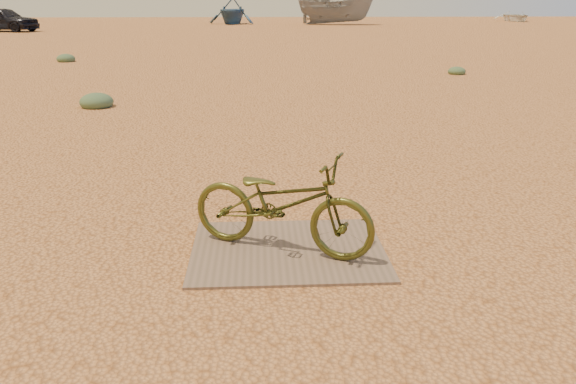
{
  "coord_description": "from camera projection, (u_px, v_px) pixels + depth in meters",
  "views": [
    {
      "loc": [
        -0.6,
        -3.64,
        1.96
      ],
      "look_at": [
        -0.37,
        0.53,
        0.51
      ],
      "focal_mm": 35.0,
      "sensor_mm": 36.0,
      "label": 1
    }
  ],
  "objects": [
    {
      "name": "car",
      "position": [
        3.0,
        19.0,
        34.24
      ],
      "size": [
        4.58,
        2.91,
        1.45
      ],
      "primitive_type": "imported",
      "rotation": [
        0.0,
        0.0,
        1.27
      ],
      "color": "black",
      "rests_on": "ground"
    },
    {
      "name": "boat_far_left",
      "position": [
        232.0,
        10.0,
        43.95
      ],
      "size": [
        4.6,
        4.98,
        2.18
      ],
      "primitive_type": "imported",
      "rotation": [
        0.0,
        0.0,
        -0.29
      ],
      "color": "#325379",
      "rests_on": "ground"
    },
    {
      "name": "kale_c",
      "position": [
        66.0,
        62.0,
        18.2
      ],
      "size": [
        0.58,
        0.58,
        0.32
      ],
      "primitive_type": "ellipsoid",
      "color": "#546C4A",
      "rests_on": "ground"
    },
    {
      "name": "boat_mid_right",
      "position": [
        336.0,
        9.0,
        43.03
      ],
      "size": [
        6.14,
        3.28,
        2.26
      ],
      "primitive_type": "imported",
      "rotation": [
        0.0,
        0.0,
        1.38
      ],
      "color": "slate",
      "rests_on": "ground"
    },
    {
      "name": "kale_b",
      "position": [
        457.0,
        74.0,
        15.22
      ],
      "size": [
        0.47,
        0.47,
        0.26
      ],
      "primitive_type": "ellipsoid",
      "color": "#546C4A",
      "rests_on": "ground"
    },
    {
      "name": "plywood_board",
      "position": [
        288.0,
        250.0,
        4.58
      ],
      "size": [
        1.56,
        1.22,
        0.02
      ],
      "primitive_type": "cube",
      "color": "brown",
      "rests_on": "ground"
    },
    {
      "name": "kale_a",
      "position": [
        97.0,
        107.0,
        10.65
      ],
      "size": [
        0.62,
        0.62,
        0.34
      ],
      "primitive_type": "ellipsoid",
      "color": "#546C4A",
      "rests_on": "ground"
    },
    {
      "name": "bicycle",
      "position": [
        282.0,
        203.0,
        4.44
      ],
      "size": [
        1.61,
        1.11,
        0.8
      ],
      "primitive_type": "imported",
      "rotation": [
        0.0,
        0.0,
        1.15
      ],
      "color": "#434418",
      "rests_on": "plywood_board"
    },
    {
      "name": "boat_far_right",
      "position": [
        515.0,
        16.0,
        49.43
      ],
      "size": [
        3.63,
        4.62,
        0.87
      ],
      "primitive_type": "imported",
      "rotation": [
        0.0,
        0.0,
        -0.16
      ],
      "color": "silver",
      "rests_on": "ground"
    },
    {
      "name": "ground",
      "position": [
        343.0,
        281.0,
        4.1
      ],
      "size": [
        120.0,
        120.0,
        0.0
      ],
      "primitive_type": "plane",
      "color": "tan",
      "rests_on": "ground"
    }
  ]
}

